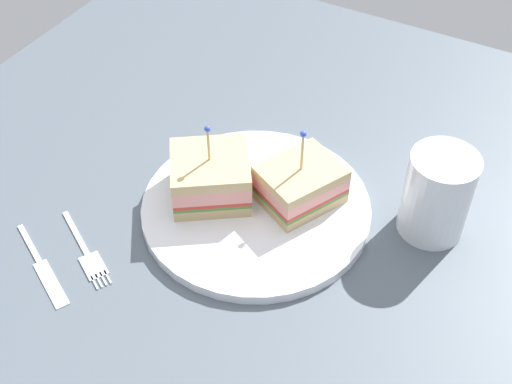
{
  "coord_description": "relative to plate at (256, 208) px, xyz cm",
  "views": [
    {
      "loc": [
        -48.35,
        -26.67,
        58.2
      ],
      "look_at": [
        0.0,
        0.0,
        3.26
      ],
      "focal_mm": 48.31,
      "sensor_mm": 36.0,
      "label": 1
    }
  ],
  "objects": [
    {
      "name": "sandwich_half_front",
      "position": [
        3.22,
        -3.97,
        3.02
      ],
      "size": [
        11.03,
        10.3,
        10.17
      ],
      "color": "tan",
      "rests_on": "plate"
    },
    {
      "name": "knife",
      "position": [
        -18.61,
        15.91,
        -0.45
      ],
      "size": [
        7.28,
        12.19,
        0.35
      ],
      "color": "silver",
      "rests_on": "ground_plane"
    },
    {
      "name": "fork",
      "position": [
        -14.84,
        12.78,
        -0.45
      ],
      "size": [
        7.35,
        11.28,
        0.35
      ],
      "color": "silver",
      "rests_on": "ground_plane"
    },
    {
      "name": "sandwich_half_back",
      "position": [
        -0.99,
        5.39,
        3.34
      ],
      "size": [
        11.82,
        11.95,
        10.16
      ],
      "color": "tan",
      "rests_on": "plate"
    },
    {
      "name": "plate",
      "position": [
        0.0,
        0.0,
        0.0
      ],
      "size": [
        26.5,
        26.5,
        1.26
      ],
      "primitive_type": "cylinder",
      "color": "white",
      "rests_on": "ground_plane"
    },
    {
      "name": "drink_glass",
      "position": [
        7.53,
        -18.44,
        4.01
      ],
      "size": [
        7.51,
        7.51,
        10.37
      ],
      "color": "#B74C33",
      "rests_on": "ground_plane"
    },
    {
      "name": "ground_plane",
      "position": [
        0.0,
        0.0,
        -1.63
      ],
      "size": [
        94.96,
        94.96,
        2.0
      ],
      "primitive_type": "cube",
      "color": "#4C5660"
    }
  ]
}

